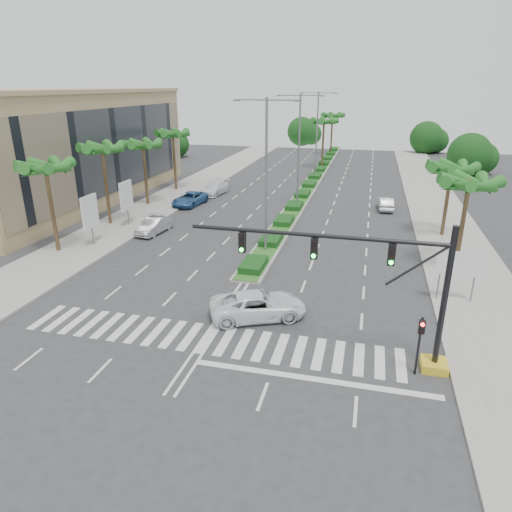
# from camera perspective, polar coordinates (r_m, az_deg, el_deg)

# --- Properties ---
(ground) EXTENTS (160.00, 160.00, 0.00)m
(ground) POSITION_cam_1_polar(r_m,az_deg,el_deg) (25.09, -6.08, -10.26)
(ground) COLOR #333335
(ground) RESTS_ON ground
(footpath_right) EXTENTS (6.00, 120.00, 0.15)m
(footpath_right) POSITION_cam_1_polar(r_m,az_deg,el_deg) (42.76, 23.42, 1.52)
(footpath_right) COLOR gray
(footpath_right) RESTS_ON ground
(footpath_left) EXTENTS (6.00, 120.00, 0.15)m
(footpath_left) POSITION_cam_1_polar(r_m,az_deg,el_deg) (47.94, -15.16, 4.46)
(footpath_left) COLOR gray
(footpath_left) RESTS_ON ground
(median) EXTENTS (2.20, 75.00, 0.20)m
(median) POSITION_cam_1_polar(r_m,az_deg,el_deg) (66.81, 7.25, 9.47)
(median) COLOR gray
(median) RESTS_ON ground
(median_grass) EXTENTS (1.80, 75.00, 0.04)m
(median_grass) POSITION_cam_1_polar(r_m,az_deg,el_deg) (66.78, 7.25, 9.57)
(median_grass) COLOR #255B1F
(median_grass) RESTS_ON median
(building) EXTENTS (12.00, 36.00, 12.00)m
(building) POSITION_cam_1_polar(r_m,az_deg,el_deg) (57.55, -22.50, 12.29)
(building) COLOR tan
(building) RESTS_ON ground
(signal_gantry) EXTENTS (12.60, 1.20, 7.20)m
(signal_gantry) POSITION_cam_1_polar(r_m,az_deg,el_deg) (22.25, 16.73, -5.22)
(signal_gantry) COLOR gold
(signal_gantry) RESTS_ON ground
(pedestrian_signal) EXTENTS (0.28, 0.36, 3.00)m
(pedestrian_signal) POSITION_cam_1_polar(r_m,az_deg,el_deg) (22.42, 19.83, -9.48)
(pedestrian_signal) COLOR black
(pedestrian_signal) RESTS_ON ground
(direction_sign) EXTENTS (2.70, 0.11, 3.40)m
(direction_sign) POSITION_cam_1_polar(r_m,az_deg,el_deg) (30.52, 24.02, -1.12)
(direction_sign) COLOR slate
(direction_sign) RESTS_ON ground
(billboard_near) EXTENTS (0.18, 2.10, 4.35)m
(billboard_near) POSITION_cam_1_polar(r_m,az_deg,el_deg) (40.30, -20.06, 5.19)
(billboard_near) COLOR slate
(billboard_near) RESTS_ON ground
(billboard_far) EXTENTS (0.18, 2.10, 4.35)m
(billboard_far) POSITION_cam_1_polar(r_m,az_deg,el_deg) (45.23, -15.92, 7.23)
(billboard_far) COLOR slate
(billboard_far) RESTS_ON ground
(palm_left_near) EXTENTS (4.57, 4.68, 7.55)m
(palm_left_near) POSITION_cam_1_polar(r_m,az_deg,el_deg) (39.15, -24.81, 9.73)
(palm_left_near) COLOR brown
(palm_left_near) RESTS_ON ground
(palm_left_mid) EXTENTS (4.57, 4.68, 7.95)m
(palm_left_mid) POSITION_cam_1_polar(r_m,az_deg,el_deg) (45.54, -18.68, 12.31)
(palm_left_mid) COLOR brown
(palm_left_mid) RESTS_ON ground
(palm_left_far) EXTENTS (4.57, 4.68, 7.35)m
(palm_left_far) POSITION_cam_1_polar(r_m,az_deg,el_deg) (52.49, -13.93, 13.10)
(palm_left_far) COLOR brown
(palm_left_far) RESTS_ON ground
(palm_left_end) EXTENTS (4.57, 4.68, 7.75)m
(palm_left_end) POSITION_cam_1_polar(r_m,az_deg,el_deg) (59.60, -10.35, 14.57)
(palm_left_end) COLOR brown
(palm_left_end) RESTS_ON ground
(palm_right_near) EXTENTS (4.57, 4.68, 7.05)m
(palm_right_near) POSITION_cam_1_polar(r_m,az_deg,el_deg) (35.41, 25.05, 7.92)
(palm_right_near) COLOR brown
(palm_right_near) RESTS_ON ground
(palm_right_far) EXTENTS (4.57, 4.68, 6.75)m
(palm_right_far) POSITION_cam_1_polar(r_m,az_deg,el_deg) (43.22, 23.22, 9.78)
(palm_right_far) COLOR brown
(palm_right_far) RESTS_ON ground
(palm_median_a) EXTENTS (4.57, 4.68, 8.05)m
(palm_median_a) POSITION_cam_1_polar(r_m,az_deg,el_deg) (75.74, 8.49, 16.12)
(palm_median_a) COLOR brown
(palm_median_a) RESTS_ON ground
(palm_median_b) EXTENTS (4.57, 4.68, 8.05)m
(palm_median_b) POSITION_cam_1_polar(r_m,az_deg,el_deg) (90.63, 9.54, 16.77)
(palm_median_b) COLOR brown
(palm_median_b) RESTS_ON ground
(streetlight_near) EXTENTS (5.10, 0.25, 12.00)m
(streetlight_near) POSITION_cam_1_polar(r_m,az_deg,el_deg) (35.51, 1.29, 10.85)
(streetlight_near) COLOR slate
(streetlight_near) RESTS_ON ground
(streetlight_mid) EXTENTS (5.10, 0.25, 12.00)m
(streetlight_mid) POSITION_cam_1_polar(r_m,az_deg,el_deg) (51.08, 5.40, 13.76)
(streetlight_mid) COLOR slate
(streetlight_mid) RESTS_ON ground
(streetlight_far) EXTENTS (5.10, 0.25, 12.00)m
(streetlight_far) POSITION_cam_1_polar(r_m,az_deg,el_deg) (66.85, 7.63, 15.27)
(streetlight_far) COLOR slate
(streetlight_far) RESTS_ON ground
(car_parked_a) EXTENTS (2.18, 4.41, 1.45)m
(car_parked_a) POSITION_cam_1_polar(r_m,az_deg,el_deg) (44.10, -12.88, 4.16)
(car_parked_a) COLOR white
(car_parked_a) RESTS_ON ground
(car_parked_b) EXTENTS (2.02, 4.51, 1.44)m
(car_parked_b) POSITION_cam_1_polar(r_m,az_deg,el_deg) (42.91, -12.60, 3.72)
(car_parked_b) COLOR #AEADB1
(car_parked_b) RESTS_ON ground
(car_parked_c) EXTENTS (3.04, 5.54, 1.47)m
(car_parked_c) POSITION_cam_1_polar(r_m,az_deg,el_deg) (52.51, -8.26, 7.09)
(car_parked_c) COLOR #315F96
(car_parked_c) RESTS_ON ground
(car_parked_d) EXTENTS (2.85, 5.57, 1.55)m
(car_parked_d) POSITION_cam_1_polar(r_m,az_deg,el_deg) (57.49, -5.18, 8.43)
(car_parked_d) COLOR white
(car_parked_d) RESTS_ON ground
(car_crossing) EXTENTS (6.19, 4.66, 1.56)m
(car_crossing) POSITION_cam_1_polar(r_m,az_deg,el_deg) (26.72, 0.24, -6.17)
(car_crossing) COLOR white
(car_crossing) RESTS_ON ground
(car_right) EXTENTS (1.74, 4.30, 1.39)m
(car_right) POSITION_cam_1_polar(r_m,az_deg,el_deg) (52.00, 15.89, 6.33)
(car_right) COLOR #BCBDC1
(car_right) RESTS_ON ground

